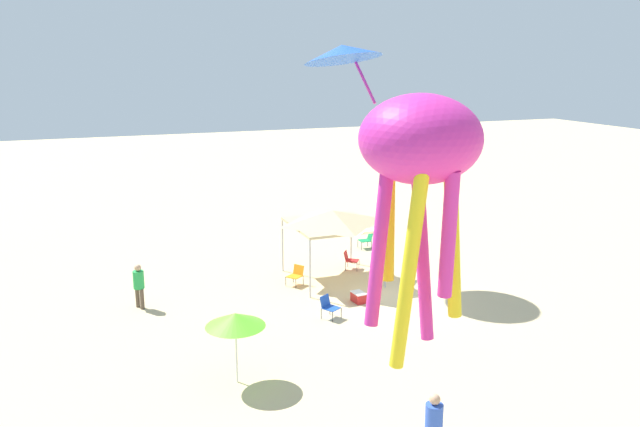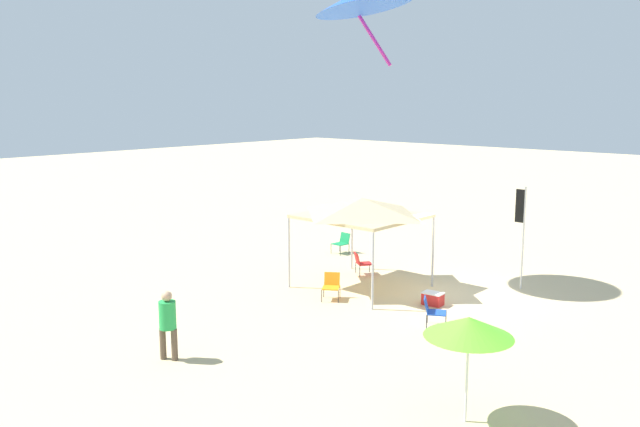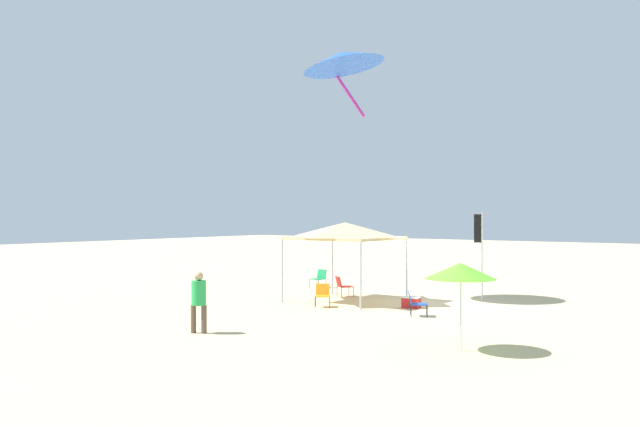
{
  "view_description": "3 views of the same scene",
  "coord_description": "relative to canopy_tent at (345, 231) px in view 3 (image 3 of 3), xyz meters",
  "views": [
    {
      "loc": [
        -21.69,
        11.17,
        9.21
      ],
      "look_at": [
        2.39,
        1.82,
        2.98
      ],
      "focal_mm": 36.17,
      "sensor_mm": 36.0,
      "label": 1
    },
    {
      "loc": [
        -10.79,
        18.17,
        6.29
      ],
      "look_at": [
        2.49,
        3.35,
        2.8
      ],
      "focal_mm": 37.24,
      "sensor_mm": 36.0,
      "label": 2
    },
    {
      "loc": [
        -11.51,
        22.34,
        3.32
      ],
      "look_at": [
        2.92,
        2.36,
        3.36
      ],
      "focal_mm": 37.36,
      "sensor_mm": 36.0,
      "label": 3
    }
  ],
  "objects": [
    {
      "name": "kite_delta_blue",
      "position": [
        0.55,
        -0.64,
        6.76
      ],
      "size": [
        4.33,
        4.3,
        2.71
      ],
      "rotation": [
        0.0,
        0.0,
        1.99
      ],
      "color": "blue"
    },
    {
      "name": "ground",
      "position": [
        -2.57,
        -1.2,
        -2.74
      ],
      "size": [
        120.0,
        120.0,
        0.1
      ],
      "primitive_type": "cube",
      "color": "#D6BC8C"
    },
    {
      "name": "canopy_tent",
      "position": [
        0.0,
        0.0,
        0.0
      ],
      "size": [
        3.58,
        3.38,
        3.03
      ],
      "rotation": [
        0.0,
        0.0,
        -0.0
      ],
      "color": "#B7B7BC",
      "rests_on": "ground"
    },
    {
      "name": "folding_chair_near_cooler",
      "position": [
        -0.14,
        1.68,
        -2.22
      ],
      "size": [
        0.78,
        0.81,
        0.82
      ],
      "rotation": [
        0.0,
        0.0,
        3.74
      ],
      "color": "black",
      "rests_on": "ground"
    },
    {
      "name": "folding_chair_left_of_tent",
      "position": [
        0.95,
        -1.24,
        -2.22
      ],
      "size": [
        0.78,
        0.81,
        0.82
      ],
      "rotation": [
        0.0,
        0.0,
        5.67
      ],
      "color": "black",
      "rests_on": "ground"
    },
    {
      "name": "folding_chair_facing_ocean",
      "position": [
        3.64,
        -3.36,
        -2.22
      ],
      "size": [
        0.57,
        0.66,
        0.82
      ],
      "rotation": [
        0.0,
        0.0,
        3.08
      ],
      "color": "black",
      "rests_on": "ground"
    },
    {
      "name": "cooler_box",
      "position": [
        -2.87,
        0.07,
        -2.49
      ],
      "size": [
        0.66,
        0.47,
        0.4
      ],
      "color": "red",
      "rests_on": "ground"
    },
    {
      "name": "banner_flag",
      "position": [
        -4.07,
        -3.35,
        -0.62
      ],
      "size": [
        0.36,
        0.06,
        3.44
      ],
      "color": "silver",
      "rests_on": "ground"
    },
    {
      "name": "folding_chair_right_of_tent",
      "position": [
        -3.9,
        1.73,
        -2.22
      ],
      "size": [
        0.8,
        0.76,
        0.82
      ],
      "rotation": [
        0.0,
        0.0,
        5.24
      ],
      "color": "black",
      "rests_on": "ground"
    },
    {
      "name": "person_beachcomber",
      "position": [
        -0.43,
        8.04,
        -1.68
      ],
      "size": [
        0.43,
        0.41,
        1.73
      ],
      "rotation": [
        0.0,
        0.0,
        0.47
      ],
      "color": "brown",
      "rests_on": "ground"
    },
    {
      "name": "beach_umbrella",
      "position": [
        -7.38,
        6.02,
        -0.74
      ],
      "size": [
        1.74,
        1.74,
        2.15
      ],
      "color": "silver",
      "rests_on": "ground"
    }
  ]
}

